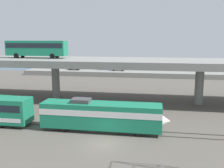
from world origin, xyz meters
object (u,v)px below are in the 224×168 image
at_px(parked_car_1, 205,69).
at_px(parked_car_3, 118,68).
at_px(parked_car_2, 55,66).
at_px(parked_car_0, 105,67).
at_px(parked_car_4, 74,67).
at_px(transit_bus_on_overpass, 37,48).
at_px(train_locomotive, 107,115).

relative_size(parked_car_1, parked_car_3, 0.93).
bearing_deg(parked_car_2, parked_car_0, 175.68).
bearing_deg(parked_car_4, transit_bus_on_overpass, -84.69).
distance_m(parked_car_1, parked_car_4, 42.07).
xyz_separation_m(parked_car_0, parked_car_4, (-9.99, -2.25, -0.00)).
bearing_deg(train_locomotive, parked_car_1, 67.27).
height_order(train_locomotive, parked_car_3, train_locomotive).
relative_size(train_locomotive, transit_bus_on_overpass, 1.38).
height_order(parked_car_0, parked_car_3, same).
xyz_separation_m(parked_car_0, parked_car_3, (4.85, -2.23, -0.00)).
relative_size(transit_bus_on_overpass, parked_car_1, 2.95).
distance_m(train_locomotive, transit_bus_on_overpass, 24.94).
bearing_deg(parked_car_1, parked_car_3, -173.77).
bearing_deg(parked_car_3, parked_car_2, -8.92).
distance_m(parked_car_2, parked_car_3, 23.19).
bearing_deg(parked_car_2, train_locomotive, 118.10).
bearing_deg(parked_car_2, parked_car_4, 155.88).
height_order(parked_car_0, parked_car_4, same).
bearing_deg(parked_car_1, parked_car_2, 179.27).
bearing_deg(parked_car_0, train_locomotive, 101.13).
bearing_deg(train_locomotive, transit_bus_on_overpass, 136.12).
relative_size(train_locomotive, parked_car_2, 3.56).
xyz_separation_m(parked_car_0, parked_car_1, (31.97, 0.73, -0.00)).
distance_m(transit_bus_on_overpass, parked_car_2, 38.83).
xyz_separation_m(parked_car_1, parked_car_2, (-50.04, 0.64, 0.00)).
distance_m(transit_bus_on_overpass, parked_car_1, 53.41).
relative_size(transit_bus_on_overpass, parked_car_0, 2.73).
distance_m(parked_car_1, parked_car_3, 27.29).
distance_m(parked_car_0, parked_car_4, 10.24).
distance_m(parked_car_0, parked_car_3, 5.34).
bearing_deg(train_locomotive, parked_car_0, 101.13).
bearing_deg(parked_car_1, transit_bus_on_overpass, -137.43).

